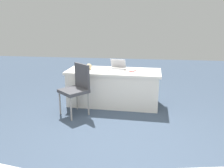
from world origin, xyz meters
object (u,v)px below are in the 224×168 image
at_px(yarn_ball, 89,66).
at_px(scissors_red, 133,71).
at_px(chair_near_front, 77,86).
at_px(table_foreground, 114,87).
at_px(laptop_silver, 117,68).

distance_m(yarn_ball, scissors_red, 0.91).
bearing_deg(yarn_ball, chair_near_front, 81.71).
relative_size(table_foreground, scissors_red, 10.73).
relative_size(chair_near_front, yarn_ball, 7.82).
relative_size(table_foreground, yarn_ball, 15.96).
height_order(table_foreground, yarn_ball, yarn_ball).
bearing_deg(chair_near_front, laptop_silver, -94.11).
distance_m(chair_near_front, laptop_silver, 0.98).
bearing_deg(laptop_silver, table_foreground, 63.20).
xyz_separation_m(laptop_silver, scissors_red, (-0.33, 0.12, -0.04)).
bearing_deg(chair_near_front, yarn_ball, -57.77).
distance_m(laptop_silver, scissors_red, 0.35).
height_order(laptop_silver, yarn_ball, laptop_silver).
bearing_deg(laptop_silver, chair_near_front, 56.19).
distance_m(table_foreground, laptop_silver, 0.41).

